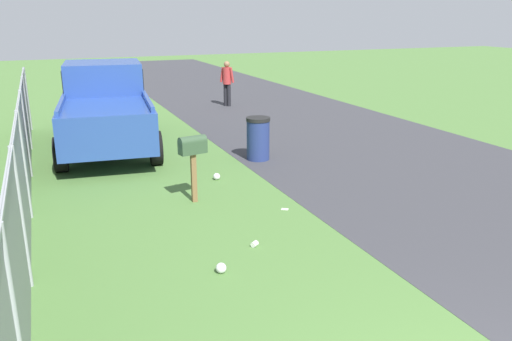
# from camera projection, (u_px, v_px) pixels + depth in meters

# --- Properties ---
(road_asphalt) EXTENTS (60.00, 6.65, 0.01)m
(road_asphalt) POSITION_uv_depth(u_px,v_px,m) (443.00, 181.00, 10.46)
(road_asphalt) COLOR #38383D
(road_asphalt) RESTS_ON ground
(mailbox) EXTENTS (0.29, 0.52, 1.22)m
(mailbox) POSITION_uv_depth(u_px,v_px,m) (193.00, 150.00, 9.04)
(mailbox) COLOR brown
(mailbox) RESTS_ON ground
(pickup_truck) EXTENTS (5.75, 2.75, 2.09)m
(pickup_truck) POSITION_uv_depth(u_px,v_px,m) (105.00, 103.00, 12.90)
(pickup_truck) COLOR #284793
(pickup_truck) RESTS_ON ground
(trash_bin) EXTENTS (0.55, 0.55, 1.00)m
(trash_bin) POSITION_uv_depth(u_px,v_px,m) (258.00, 138.00, 11.87)
(trash_bin) COLOR navy
(trash_bin) RESTS_ON ground
(pedestrian) EXTENTS (0.38, 0.44, 1.63)m
(pedestrian) POSITION_uv_depth(u_px,v_px,m) (227.00, 80.00, 18.65)
(pedestrian) COLOR black
(pedestrian) RESTS_ON ground
(fence_section) EXTENTS (14.77, 0.07, 1.81)m
(fence_section) POSITION_uv_depth(u_px,v_px,m) (23.00, 162.00, 8.31)
(fence_section) COLOR #9EA3A8
(fence_section) RESTS_ON ground
(litter_cup_midfield_b) EXTENTS (0.12, 0.13, 0.08)m
(litter_cup_midfield_b) POSITION_uv_depth(u_px,v_px,m) (255.00, 244.00, 7.51)
(litter_cup_midfield_b) COLOR white
(litter_cup_midfield_b) RESTS_ON ground
(litter_bag_near_hydrant) EXTENTS (0.14, 0.14, 0.14)m
(litter_bag_near_hydrant) POSITION_uv_depth(u_px,v_px,m) (221.00, 268.00, 6.74)
(litter_bag_near_hydrant) COLOR silver
(litter_bag_near_hydrant) RESTS_ON ground
(litter_wrapper_far_scatter) EXTENTS (0.14, 0.15, 0.01)m
(litter_wrapper_far_scatter) POSITION_uv_depth(u_px,v_px,m) (285.00, 209.00, 8.95)
(litter_wrapper_far_scatter) COLOR silver
(litter_wrapper_far_scatter) RESTS_ON ground
(litter_bag_by_mailbox) EXTENTS (0.14, 0.14, 0.14)m
(litter_bag_by_mailbox) POSITION_uv_depth(u_px,v_px,m) (217.00, 176.00, 10.52)
(litter_bag_by_mailbox) COLOR silver
(litter_bag_by_mailbox) RESTS_ON ground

